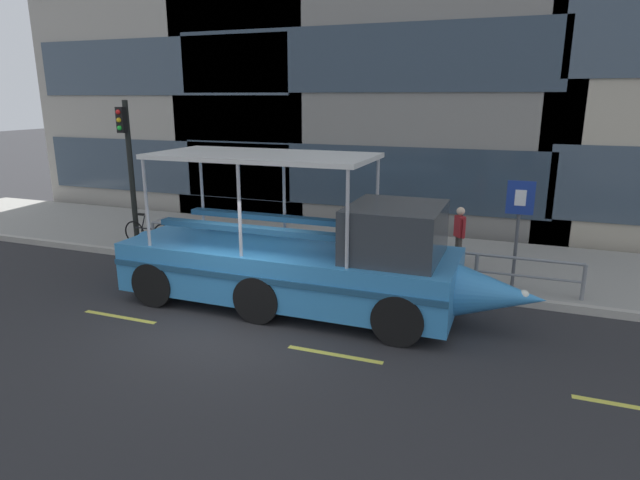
# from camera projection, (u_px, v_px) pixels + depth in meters

# --- Properties ---
(ground_plane) EXTENTS (120.00, 120.00, 0.00)m
(ground_plane) POSITION_uv_depth(u_px,v_px,m) (233.00, 323.00, 10.98)
(ground_plane) COLOR #2B2B2D
(sidewalk) EXTENTS (32.00, 4.80, 0.18)m
(sidewalk) POSITION_uv_depth(u_px,v_px,m) (327.00, 249.00, 16.02)
(sidewalk) COLOR #99968E
(sidewalk) RESTS_ON ground_plane
(curb_edge) EXTENTS (32.00, 0.18, 0.18)m
(curb_edge) POSITION_uv_depth(u_px,v_px,m) (294.00, 274.00, 13.77)
(curb_edge) COLOR #B2ADA3
(curb_edge) RESTS_ON ground_plane
(lane_centreline) EXTENTS (25.80, 0.12, 0.01)m
(lane_centreline) POSITION_uv_depth(u_px,v_px,m) (219.00, 334.00, 10.47)
(lane_centreline) COLOR #DBD64C
(lane_centreline) RESTS_ON ground_plane
(curb_guardrail) EXTENTS (11.39, 0.09, 0.84)m
(curb_guardrail) POSITION_uv_depth(u_px,v_px,m) (338.00, 249.00, 13.53)
(curb_guardrail) COLOR gray
(curb_guardrail) RESTS_ON sidewalk
(traffic_light_pole) EXTENTS (0.24, 0.46, 4.22)m
(traffic_light_pole) POSITION_uv_depth(u_px,v_px,m) (128.00, 159.00, 15.64)
(traffic_light_pole) COLOR black
(traffic_light_pole) RESTS_ON sidewalk
(parking_sign) EXTENTS (0.60, 0.12, 2.50)m
(parking_sign) POSITION_uv_depth(u_px,v_px,m) (519.00, 216.00, 12.13)
(parking_sign) COLOR #4C4F54
(parking_sign) RESTS_ON sidewalk
(leaned_bicycle) EXTENTS (1.74, 0.46, 0.96)m
(leaned_bicycle) POSITION_uv_depth(u_px,v_px,m) (149.00, 233.00, 15.96)
(leaned_bicycle) COLOR black
(leaned_bicycle) RESTS_ON sidewalk
(duck_tour_boat) EXTENTS (9.10, 2.51, 3.33)m
(duck_tour_boat) POSITION_uv_depth(u_px,v_px,m) (310.00, 262.00, 11.53)
(duck_tour_boat) COLOR #388CD1
(duck_tour_boat) RESTS_ON ground_plane
(pedestrian_near_bow) EXTENTS (0.31, 0.37, 1.57)m
(pedestrian_near_bow) POSITION_uv_depth(u_px,v_px,m) (459.00, 230.00, 13.92)
(pedestrian_near_bow) COLOR #47423D
(pedestrian_near_bow) RESTS_ON sidewalk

